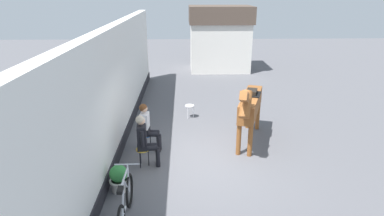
# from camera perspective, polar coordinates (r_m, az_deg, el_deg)

# --- Properties ---
(ground_plane) EXTENTS (40.00, 40.00, 0.00)m
(ground_plane) POSITION_cam_1_polar(r_m,az_deg,el_deg) (11.48, 1.75, -1.84)
(ground_plane) COLOR #56565B
(pub_facade_wall) EXTENTS (0.34, 14.00, 3.40)m
(pub_facade_wall) POSITION_cam_1_polar(r_m,az_deg,el_deg) (9.73, -12.82, 3.18)
(pub_facade_wall) COLOR white
(pub_facade_wall) RESTS_ON ground_plane
(distant_cottage) EXTENTS (3.40, 2.60, 3.50)m
(distant_cottage) POSITION_cam_1_polar(r_m,az_deg,el_deg) (18.48, 4.89, 12.23)
(distant_cottage) COLOR silver
(distant_cottage) RESTS_ON ground_plane
(seated_visitor_near) EXTENTS (0.61, 0.49, 1.39)m
(seated_visitor_near) POSITION_cam_1_polar(r_m,az_deg,el_deg) (8.24, -8.36, -5.29)
(seated_visitor_near) COLOR gold
(seated_visitor_near) RESTS_ON ground_plane
(seated_visitor_far) EXTENTS (0.61, 0.49, 1.39)m
(seated_visitor_far) POSITION_cam_1_polar(r_m,az_deg,el_deg) (9.02, -7.92, -2.97)
(seated_visitor_far) COLOR #194C99
(seated_visitor_far) RESTS_ON ground_plane
(saddled_horse_center) EXTENTS (1.21, 2.89, 2.06)m
(saddled_horse_center) POSITION_cam_1_polar(r_m,az_deg,el_deg) (9.44, 10.16, 0.43)
(saddled_horse_center) COLOR brown
(saddled_horse_center) RESTS_ON ground_plane
(flower_planter_near) EXTENTS (0.43, 0.43, 0.64)m
(flower_planter_near) POSITION_cam_1_polar(r_m,az_deg,el_deg) (7.56, -12.77, -11.88)
(flower_planter_near) COLOR beige
(flower_planter_near) RESTS_ON ground_plane
(leaning_bicycle) EXTENTS (0.50, 1.76, 1.02)m
(leaning_bicycle) POSITION_cam_1_polar(r_m,az_deg,el_deg) (6.61, -11.66, -16.31)
(leaning_bicycle) COLOR black
(leaning_bicycle) RESTS_ON ground_plane
(spare_stool_white) EXTENTS (0.32, 0.32, 0.46)m
(spare_stool_white) POSITION_cam_1_polar(r_m,az_deg,el_deg) (11.42, -0.43, 0.19)
(spare_stool_white) COLOR white
(spare_stool_white) RESTS_ON ground_plane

